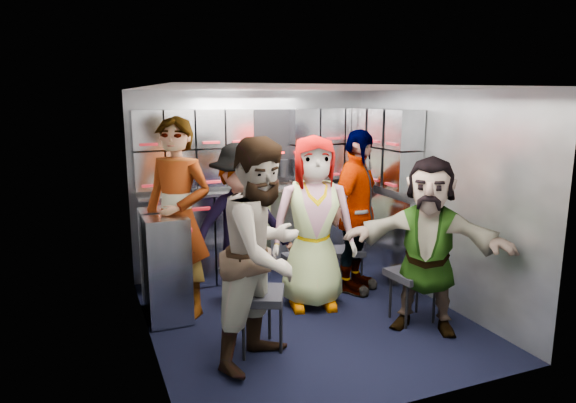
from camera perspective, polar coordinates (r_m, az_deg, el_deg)
name	(u,v)px	position (r m, az deg, el deg)	size (l,w,h in m)	color
floor	(306,318)	(4.92, 2.00, -12.79)	(3.00, 3.00, 0.00)	black
wall_back	(254,183)	(5.97, -3.82, 2.09)	(2.80, 0.04, 2.10)	gray
wall_left	(146,223)	(4.23, -15.51, -2.27)	(0.04, 3.00, 2.10)	gray
wall_right	(435,197)	(5.31, 16.01, 0.48)	(0.04, 3.00, 2.10)	gray
ceiling	(308,88)	(4.49, 2.19, 12.45)	(2.80, 3.00, 0.02)	silver
cart_bank_back	(260,233)	(5.89, -3.10, -3.56)	(2.68, 0.38, 0.99)	#A7ADB8
cart_bank_left	(165,265)	(4.94, -13.51, -6.87)	(0.38, 0.76, 0.99)	#A7ADB8
counter	(260,189)	(5.78, -3.16, 1.43)	(2.68, 0.42, 0.03)	#B2B4B9
locker_bank_back	(258,146)	(5.77, -3.41, 6.18)	(2.68, 0.28, 0.82)	#A7ADB8
locker_bank_right	(385,147)	(5.73, 10.75, 5.95)	(0.28, 1.00, 0.82)	#A7ADB8
right_cabinet	(387,237)	(5.82, 10.91, -3.88)	(0.28, 1.20, 1.00)	#A7ADB8
coffee_niche	(271,147)	(5.89, -1.92, 6.10)	(0.46, 0.16, 0.84)	black
red_latch_strip	(266,204)	(5.62, -2.48, -0.26)	(2.60, 0.02, 0.03)	#AE1923
jump_seat_near_left	(257,298)	(4.20, -3.49, -10.67)	(0.55, 0.54, 0.50)	black
jump_seat_mid_left	(237,268)	(5.19, -5.66, -7.35)	(0.43, 0.42, 0.40)	black
jump_seat_center	(305,261)	(5.22, 1.95, -6.58)	(0.40, 0.38, 0.46)	black
jump_seat_mid_right	(347,253)	(5.64, 6.55, -5.70)	(0.42, 0.41, 0.41)	black
jump_seat_near_right	(413,277)	(4.85, 13.74, -8.10)	(0.44, 0.42, 0.48)	black
attendant_standing	(178,218)	(4.84, -12.12, -1.82)	(0.68, 0.45, 1.86)	black
attendant_arc_a	(264,253)	(3.89, -2.72, -5.72)	(0.85, 0.66, 1.75)	black
attendant_arc_b	(242,228)	(4.90, -5.16, -2.93)	(1.04, 0.60, 1.62)	black
attendant_arc_c	(313,223)	(4.94, 2.84, -2.38)	(0.82, 0.53, 1.68)	black
attendant_arc_d	(356,212)	(5.36, 7.59, -1.19)	(1.00, 0.42, 1.71)	black
attendant_arc_e	(428,245)	(4.61, 15.25, -4.69)	(1.43, 0.46, 1.54)	black
bottle_left	(237,179)	(5.62, -5.69, 2.55)	(0.06, 0.06, 0.25)	white
bottle_mid	(249,178)	(5.66, -4.38, 2.64)	(0.07, 0.07, 0.25)	white
bottle_right	(274,177)	(5.76, -1.61, 2.79)	(0.07, 0.07, 0.24)	white
cup_left	(175,190)	(5.48, -12.40, 1.26)	(0.07, 0.07, 0.09)	tan
cup_right	(342,179)	(6.11, 6.07, 2.51)	(0.07, 0.07, 0.09)	tan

